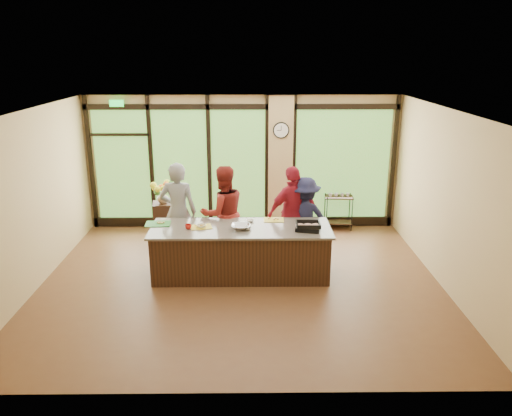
{
  "coord_description": "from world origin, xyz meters",
  "views": [
    {
      "loc": [
        0.18,
        -8.03,
        3.92
      ],
      "look_at": [
        0.27,
        0.4,
        1.25
      ],
      "focal_mm": 35.0,
      "sensor_mm": 36.0,
      "label": 1
    }
  ],
  "objects_px": {
    "cook_left": "(178,212)",
    "island_base": "(241,252)",
    "bar_cart": "(338,207)",
    "roasting_pan": "(308,228)",
    "flower_stand": "(164,222)",
    "cook_right": "(304,218)"
  },
  "relations": [
    {
      "from": "flower_stand",
      "to": "bar_cart",
      "type": "xyz_separation_m",
      "value": [
        3.83,
        0.77,
        0.08
      ]
    },
    {
      "from": "cook_right",
      "to": "bar_cart",
      "type": "relative_size",
      "value": 1.9
    },
    {
      "from": "cook_right",
      "to": "flower_stand",
      "type": "distance_m",
      "value": 3.03
    },
    {
      "from": "cook_left",
      "to": "flower_stand",
      "type": "relative_size",
      "value": 2.24
    },
    {
      "from": "cook_right",
      "to": "bar_cart",
      "type": "distance_m",
      "value": 1.92
    },
    {
      "from": "bar_cart",
      "to": "island_base",
      "type": "bearing_deg",
      "value": -127.38
    },
    {
      "from": "flower_stand",
      "to": "island_base",
      "type": "bearing_deg",
      "value": -53.24
    },
    {
      "from": "roasting_pan",
      "to": "flower_stand",
      "type": "distance_m",
      "value": 3.42
    },
    {
      "from": "roasting_pan",
      "to": "flower_stand",
      "type": "height_order",
      "value": "roasting_pan"
    },
    {
      "from": "cook_left",
      "to": "flower_stand",
      "type": "height_order",
      "value": "cook_left"
    },
    {
      "from": "cook_left",
      "to": "bar_cart",
      "type": "distance_m",
      "value": 3.81
    },
    {
      "from": "cook_left",
      "to": "bar_cart",
      "type": "bearing_deg",
      "value": -149.38
    },
    {
      "from": "roasting_pan",
      "to": "flower_stand",
      "type": "xyz_separation_m",
      "value": [
        -2.84,
        1.83,
        -0.52
      ]
    },
    {
      "from": "flower_stand",
      "to": "bar_cart",
      "type": "relative_size",
      "value": 1.01
    },
    {
      "from": "cook_left",
      "to": "flower_stand",
      "type": "xyz_separation_m",
      "value": [
        -0.45,
        0.93,
        -0.54
      ]
    },
    {
      "from": "island_base",
      "to": "cook_left",
      "type": "distance_m",
      "value": 1.51
    },
    {
      "from": "island_base",
      "to": "roasting_pan",
      "type": "bearing_deg",
      "value": -7.29
    },
    {
      "from": "island_base",
      "to": "flower_stand",
      "type": "bearing_deg",
      "value": 134.63
    },
    {
      "from": "bar_cart",
      "to": "cook_left",
      "type": "bearing_deg",
      "value": -149.06
    },
    {
      "from": "cook_left",
      "to": "flower_stand",
      "type": "bearing_deg",
      "value": -60.24
    },
    {
      "from": "cook_left",
      "to": "island_base",
      "type": "bearing_deg",
      "value": 152.08
    },
    {
      "from": "cook_right",
      "to": "flower_stand",
      "type": "bearing_deg",
      "value": -16.16
    }
  ]
}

